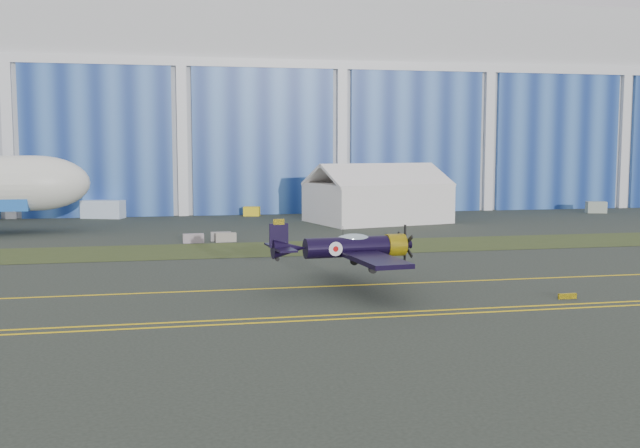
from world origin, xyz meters
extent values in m
plane|color=#2F362E|center=(0.00, 0.00, 0.00)|extent=(260.00, 260.00, 0.00)
cube|color=#475128|center=(0.00, 14.00, 0.02)|extent=(260.00, 10.00, 0.02)
cube|color=silver|center=(0.00, 72.00, 15.00)|extent=(220.00, 45.00, 30.00)
cube|color=navy|center=(0.00, 49.20, 10.00)|extent=(220.00, 0.60, 20.00)
cube|color=silver|center=(0.00, 49.15, 20.60)|extent=(220.00, 0.70, 1.20)
cube|color=yellow|center=(0.00, -5.00, 0.01)|extent=(200.00, 0.20, 0.02)
cube|color=yellow|center=(0.00, -14.50, 0.01)|extent=(80.00, 0.20, 0.02)
cube|color=yellow|center=(0.00, -13.50, 0.01)|extent=(80.00, 0.20, 0.02)
cube|color=yellow|center=(22.00, -12.00, 0.17)|extent=(1.20, 0.15, 0.35)
cube|color=#C9E1FB|center=(-10.38, 47.77, 1.17)|extent=(5.81, 3.88, 2.34)
cube|color=yellow|center=(9.04, 47.11, 0.62)|extent=(2.40, 1.84, 1.24)
cube|color=#92A091|center=(57.25, 42.01, 0.80)|extent=(2.93, 2.04, 1.60)
cube|color=gray|center=(0.33, 19.83, 0.45)|extent=(2.03, 0.72, 0.90)
cube|color=gray|center=(3.06, 20.84, 0.45)|extent=(2.01, 0.64, 0.90)
cube|color=gray|center=(3.49, 19.92, 0.45)|extent=(2.04, 0.74, 0.90)
camera|label=1|loc=(-1.95, -53.36, 9.34)|focal=42.00mm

